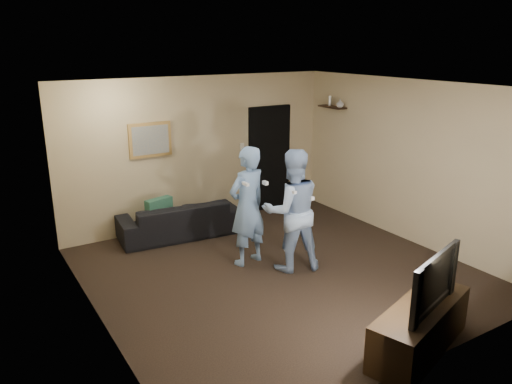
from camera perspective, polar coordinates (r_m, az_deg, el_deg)
ground at (r=7.19m, az=2.66°, el=-9.15°), size 5.00×5.00×0.00m
ceiling at (r=6.49m, az=2.97°, el=11.96°), size 5.00×5.00×0.04m
wall_back at (r=8.84m, az=-6.46°, el=4.65°), size 5.00×0.04×2.60m
wall_front at (r=5.00m, az=19.39°, el=-5.91°), size 5.00×0.04×2.60m
wall_left at (r=5.75m, az=-18.20°, el=-2.81°), size 0.04×5.00×2.60m
wall_right at (r=8.36m, az=17.08°, el=3.31°), size 0.04×5.00×2.60m
sofa at (r=8.48m, az=-8.75°, el=-3.06°), size 2.07×0.98×0.59m
throw_pillow at (r=8.30m, az=-10.99°, el=-2.25°), size 0.48×0.26×0.46m
painting_frame at (r=8.42m, az=-12.01°, el=5.86°), size 0.72×0.05×0.57m
painting_canvas at (r=8.39m, az=-11.95°, el=5.83°), size 0.62×0.01×0.47m
doorway at (r=9.57m, az=1.54°, el=3.85°), size 0.90×0.06×2.00m
light_switch at (r=9.20m, az=-1.60°, el=5.24°), size 0.08×0.02×0.12m
wall_shelf at (r=9.43m, az=8.71°, el=9.58°), size 0.20×0.60×0.03m
shelf_vase at (r=9.26m, az=9.58°, el=9.96°), size 0.14×0.14×0.14m
shelf_figurine at (r=9.47m, az=8.43°, el=10.27°), size 0.06×0.06×0.18m
tv_console at (r=5.71m, az=18.21°, el=-14.61°), size 1.58×0.91×0.54m
television at (r=5.44m, az=18.76°, el=-9.43°), size 1.05×0.45×0.61m
wii_player_left at (r=7.17m, az=-0.98°, el=-1.64°), size 0.71×0.56×1.76m
wii_player_right at (r=7.01m, az=4.11°, el=-2.11°), size 1.01×0.88×1.76m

